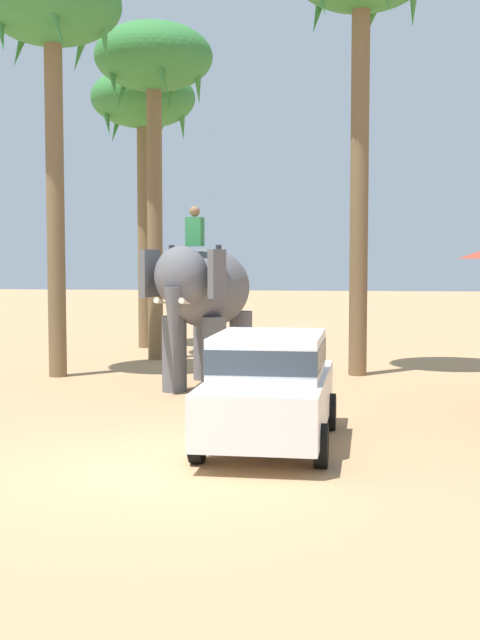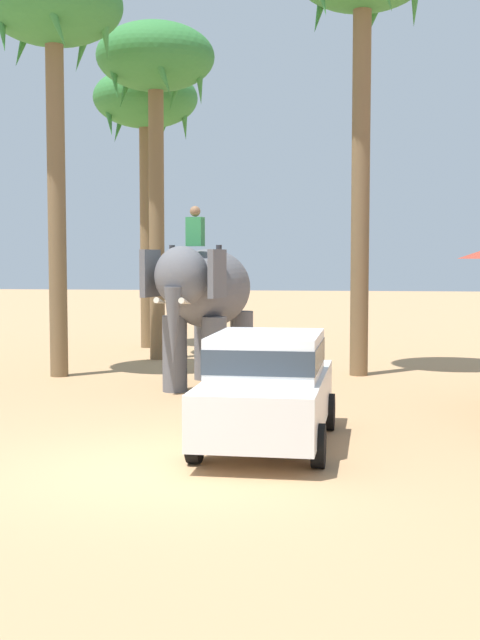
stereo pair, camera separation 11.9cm
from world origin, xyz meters
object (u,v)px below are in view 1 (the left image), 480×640
(car_sedan_foreground, at_px, (269,384))
(palm_tree_behind_elephant, at_px, (143,107))
(elephant_with_mahout, at_px, (205,296))
(palm_tree_near_hut, at_px, (52,20))
(palm_tree_far_back, at_px, (154,68))

(car_sedan_foreground, bearing_deg, palm_tree_behind_elephant, 110.51)
(car_sedan_foreground, xyz_separation_m, palm_tree_behind_elephant, (-5.00, 13.36, 6.49))
(elephant_with_mahout, height_order, palm_tree_behind_elephant, palm_tree_behind_elephant)
(palm_tree_behind_elephant, distance_m, palm_tree_near_hut, 6.65)
(palm_tree_near_hut, relative_size, palm_tree_far_back, 1.04)
(car_sedan_foreground, distance_m, elephant_with_mahout, 5.87)
(elephant_with_mahout, relative_size, palm_tree_far_back, 0.44)
(car_sedan_foreground, height_order, palm_tree_far_back, palm_tree_far_back)
(car_sedan_foreground, distance_m, palm_tree_far_back, 13.15)
(car_sedan_foreground, relative_size, palm_tree_near_hut, 0.44)
(car_sedan_foreground, bearing_deg, palm_tree_far_back, 111.11)
(palm_tree_behind_elephant, bearing_deg, palm_tree_near_hut, -95.16)
(palm_tree_near_hut, bearing_deg, palm_tree_far_back, 66.26)
(elephant_with_mahout, height_order, palm_tree_near_hut, palm_tree_near_hut)
(palm_tree_behind_elephant, relative_size, palm_tree_near_hut, 0.90)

